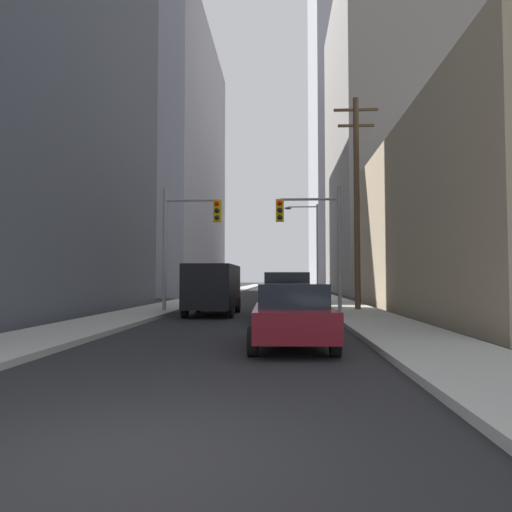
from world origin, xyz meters
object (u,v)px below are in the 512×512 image
at_px(cargo_van_black, 213,286).
at_px(sedan_grey, 290,295).
at_px(traffic_signal_near_left, 189,229).
at_px(sedan_navy, 285,290).
at_px(pickup_truck_green, 287,297).
at_px(sedan_red, 285,292).
at_px(traffic_signal_near_right, 312,228).
at_px(sedan_maroon, 292,315).

height_order(cargo_van_black, sedan_grey, cargo_van_black).
bearing_deg(cargo_van_black, traffic_signal_near_left, 144.38).
distance_m(sedan_grey, traffic_signal_near_left, 6.45).
relative_size(sedan_grey, sedan_navy, 1.00).
bearing_deg(pickup_truck_green, sedan_navy, 89.93).
xyz_separation_m(sedan_red, sedan_navy, (0.03, 5.26, 0.00)).
bearing_deg(pickup_truck_green, sedan_grey, 88.17).
xyz_separation_m(sedan_red, traffic_signal_near_right, (1.23, -8.68, 3.24)).
bearing_deg(sedan_grey, traffic_signal_near_right, -69.74).
relative_size(sedan_red, traffic_signal_near_left, 0.70).
bearing_deg(pickup_truck_green, sedan_maroon, -89.71).
bearing_deg(sedan_navy, sedan_red, -90.29).
height_order(sedan_grey, sedan_red, same).
height_order(pickup_truck_green, sedan_maroon, pickup_truck_green).
relative_size(pickup_truck_green, sedan_grey, 1.27).
height_order(cargo_van_black, traffic_signal_near_right, traffic_signal_near_right).
xyz_separation_m(pickup_truck_green, sedan_red, (-0.00, 12.19, -0.16)).
bearing_deg(sedan_maroon, sedan_red, 90.13).
height_order(traffic_signal_near_left, traffic_signal_near_right, same).
distance_m(sedan_navy, traffic_signal_near_right, 14.35).
bearing_deg(sedan_red, sedan_maroon, -89.87).
bearing_deg(cargo_van_black, sedan_navy, 77.38).
bearing_deg(traffic_signal_near_right, sedan_maroon, -96.09).
bearing_deg(pickup_truck_green, traffic_signal_near_right, 70.84).
height_order(sedan_red, sedan_navy, same).
distance_m(pickup_truck_green, traffic_signal_near_right, 4.83).
bearing_deg(sedan_grey, sedan_red, 92.00).
xyz_separation_m(sedan_navy, traffic_signal_near_right, (1.20, -13.93, 3.24)).
xyz_separation_m(sedan_maroon, sedan_grey, (0.16, 13.86, 0.00)).
height_order(sedan_maroon, sedan_grey, same).
bearing_deg(sedan_navy, traffic_signal_near_left, -108.52).
xyz_separation_m(cargo_van_black, sedan_red, (3.31, 9.63, -0.52)).
relative_size(cargo_van_black, traffic_signal_near_left, 0.87).
bearing_deg(sedan_red, pickup_truck_green, -89.98).
bearing_deg(cargo_van_black, sedan_grey, 46.65).
bearing_deg(traffic_signal_near_left, cargo_van_black, -35.62).
relative_size(sedan_navy, traffic_signal_near_left, 0.71).
relative_size(pickup_truck_green, sedan_maroon, 1.27).
bearing_deg(traffic_signal_near_left, sedan_maroon, -67.10).
relative_size(sedan_red, traffic_signal_near_right, 0.70).
height_order(cargo_van_black, traffic_signal_near_left, traffic_signal_near_left).
height_order(sedan_navy, traffic_signal_near_right, traffic_signal_near_right).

